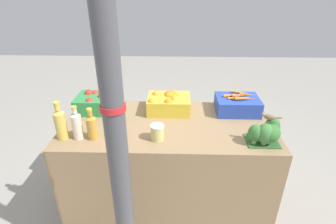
% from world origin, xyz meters
% --- Properties ---
extents(ground_plane, '(10.00, 10.00, 0.00)m').
position_xyz_m(ground_plane, '(0.00, 0.00, 0.00)').
color(ground_plane, gray).
extents(market_table, '(1.64, 0.81, 0.82)m').
position_xyz_m(market_table, '(0.00, 0.00, 0.41)').
color(market_table, '#937551').
rests_on(market_table, ground_plane).
extents(support_pole, '(0.12, 0.12, 2.37)m').
position_xyz_m(support_pole, '(-0.24, -0.71, 1.19)').
color(support_pole, '#4C4C51').
rests_on(support_pole, ground_plane).
extents(apple_crate, '(0.36, 0.28, 0.16)m').
position_xyz_m(apple_crate, '(-0.60, 0.22, 0.90)').
color(apple_crate, '#2D8442').
rests_on(apple_crate, market_table).
extents(orange_crate, '(0.36, 0.28, 0.16)m').
position_xyz_m(orange_crate, '(-0.01, 0.22, 0.90)').
color(orange_crate, gold).
rests_on(orange_crate, market_table).
extents(carrot_crate, '(0.36, 0.28, 0.17)m').
position_xyz_m(carrot_crate, '(0.58, 0.22, 0.89)').
color(carrot_crate, '#2847B7').
rests_on(carrot_crate, market_table).
extents(broccoli_pile, '(0.23, 0.19, 0.18)m').
position_xyz_m(broccoli_pile, '(0.68, -0.26, 0.91)').
color(broccoli_pile, '#2D602D').
rests_on(broccoli_pile, market_table).
extents(juice_bottle_golden, '(0.08, 0.08, 0.28)m').
position_xyz_m(juice_bottle_golden, '(-0.75, -0.23, 0.94)').
color(juice_bottle_golden, gold).
rests_on(juice_bottle_golden, market_table).
extents(juice_bottle_cloudy, '(0.07, 0.07, 0.25)m').
position_xyz_m(juice_bottle_cloudy, '(-0.63, -0.23, 0.93)').
color(juice_bottle_cloudy, beige).
rests_on(juice_bottle_cloudy, market_table).
extents(juice_bottle_amber, '(0.07, 0.07, 0.24)m').
position_xyz_m(juice_bottle_amber, '(-0.53, -0.23, 0.92)').
color(juice_bottle_amber, gold).
rests_on(juice_bottle_amber, market_table).
extents(pickle_jar, '(0.10, 0.10, 0.12)m').
position_xyz_m(pickle_jar, '(-0.07, -0.23, 0.88)').
color(pickle_jar, '#D1CC75').
rests_on(pickle_jar, market_table).
extents(sparrow_bird, '(0.13, 0.06, 0.05)m').
position_xyz_m(sparrow_bird, '(0.68, -0.26, 1.03)').
color(sparrow_bird, '#4C3D2D').
rests_on(sparrow_bird, broccoli_pile).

